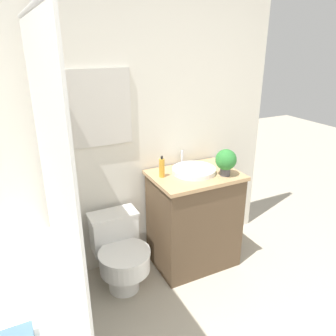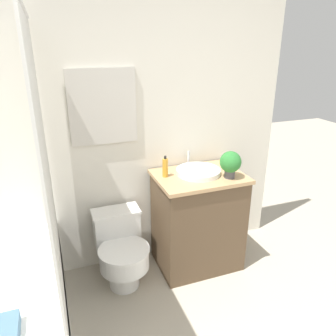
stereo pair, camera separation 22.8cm
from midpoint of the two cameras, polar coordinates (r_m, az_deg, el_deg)
wall_back at (r=2.54m, az=-14.52°, el=7.36°), size 3.06×0.07×2.50m
shower_area at (r=2.30m, az=-26.71°, el=-23.49°), size 0.60×1.41×1.98m
toilet at (r=2.67m, az=-10.82°, el=-14.32°), size 0.39×0.54×0.58m
vanity at (r=2.81m, az=2.16°, el=-8.92°), size 0.70×0.52×0.84m
sink at (r=2.64m, az=2.06°, el=-0.45°), size 0.35×0.39×0.13m
soap_bottle at (r=2.54m, az=-3.65°, el=-0.01°), size 0.04×0.04×0.17m
potted_plant at (r=2.57m, az=7.57°, el=1.23°), size 0.17×0.17×0.21m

